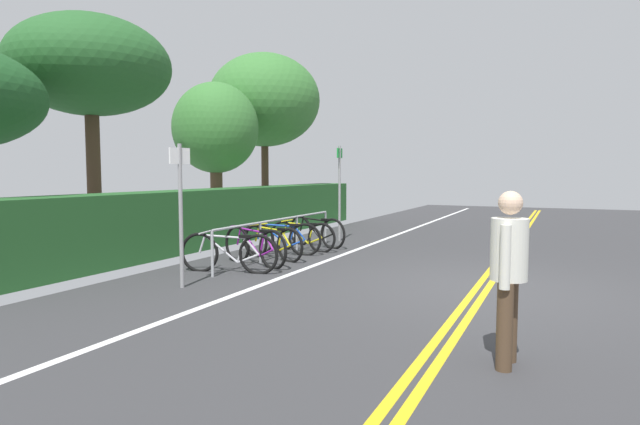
% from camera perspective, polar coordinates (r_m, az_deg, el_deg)
% --- Properties ---
extents(ground_plane, '(39.01, 10.95, 0.05)m').
position_cam_1_polar(ground_plane, '(8.20, 17.30, -8.09)').
color(ground_plane, '#353538').
extents(centre_line_yellow_inner, '(35.11, 0.10, 0.00)m').
position_cam_1_polar(centre_line_yellow_inner, '(8.18, 17.87, -7.93)').
color(centre_line_yellow_inner, gold).
rests_on(centre_line_yellow_inner, ground_plane).
extents(centre_line_yellow_outer, '(35.11, 0.10, 0.00)m').
position_cam_1_polar(centre_line_yellow_outer, '(8.20, 16.75, -7.88)').
color(centre_line_yellow_outer, gold).
rests_on(centre_line_yellow_outer, ground_plane).
extents(bike_lane_stripe_white, '(35.11, 0.12, 0.00)m').
position_cam_1_polar(bike_lane_stripe_white, '(9.12, -2.42, -6.45)').
color(bike_lane_stripe_white, white).
rests_on(bike_lane_stripe_white, ground_plane).
extents(bike_rack, '(4.53, 0.05, 0.79)m').
position_cam_1_polar(bike_rack, '(10.60, -4.44, -1.74)').
color(bike_rack, '#9EA0A5').
rests_on(bike_rack, ground_plane).
extents(bicycle_0, '(0.55, 1.75, 0.73)m').
position_cam_1_polar(bicycle_0, '(9.12, -9.95, -4.37)').
color(bicycle_0, black).
rests_on(bicycle_0, ground_plane).
extents(bicycle_1, '(0.64, 1.69, 0.75)m').
position_cam_1_polar(bicycle_1, '(9.75, -7.18, -3.69)').
color(bicycle_1, black).
rests_on(bicycle_1, ground_plane).
extents(bicycle_2, '(0.58, 1.62, 0.71)m').
position_cam_1_polar(bicycle_2, '(10.38, -5.24, -3.30)').
color(bicycle_2, black).
rests_on(bicycle_2, ground_plane).
extents(bicycle_3, '(0.56, 1.68, 0.72)m').
position_cam_1_polar(bicycle_3, '(10.93, -4.23, -2.87)').
color(bicycle_3, black).
rests_on(bicycle_3, ground_plane).
extents(bicycle_4, '(0.46, 1.63, 0.69)m').
position_cam_1_polar(bicycle_4, '(11.47, -1.95, -2.60)').
color(bicycle_4, black).
rests_on(bicycle_4, ground_plane).
extents(bicycle_5, '(0.61, 1.68, 0.74)m').
position_cam_1_polar(bicycle_5, '(12.11, -0.41, -2.11)').
color(bicycle_5, black).
rests_on(bicycle_5, ground_plane).
extents(pedestrian, '(0.49, 0.32, 1.56)m').
position_cam_1_polar(pedestrian, '(4.90, 19.95, -5.65)').
color(pedestrian, '#4C3826').
rests_on(pedestrian, ground_plane).
extents(sign_post_near, '(0.36, 0.10, 2.14)m').
position_cam_1_polar(sign_post_near, '(7.98, -15.01, 1.20)').
color(sign_post_near, gray).
rests_on(sign_post_near, ground_plane).
extents(sign_post_far, '(0.36, 0.06, 2.38)m').
position_cam_1_polar(sign_post_far, '(13.03, 2.15, 3.11)').
color(sign_post_far, gray).
rests_on(sign_post_far, ground_plane).
extents(hedge_backdrop, '(13.48, 0.96, 1.33)m').
position_cam_1_polar(hedge_backdrop, '(13.13, -10.29, -0.28)').
color(hedge_backdrop, '#235626').
rests_on(hedge_backdrop, ground_plane).
extents(tree_mid, '(3.44, 3.44, 5.10)m').
position_cam_1_polar(tree_mid, '(12.76, -23.84, 14.33)').
color(tree_mid, '#473323').
rests_on(tree_mid, ground_plane).
extents(tree_far_right, '(2.39, 2.39, 4.21)m').
position_cam_1_polar(tree_far_right, '(14.96, -11.35, 8.95)').
color(tree_far_right, brown).
rests_on(tree_far_right, ground_plane).
extents(tree_extra, '(3.59, 3.59, 5.53)m').
position_cam_1_polar(tree_extra, '(17.32, -6.10, 12.07)').
color(tree_extra, '#473323').
rests_on(tree_extra, ground_plane).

